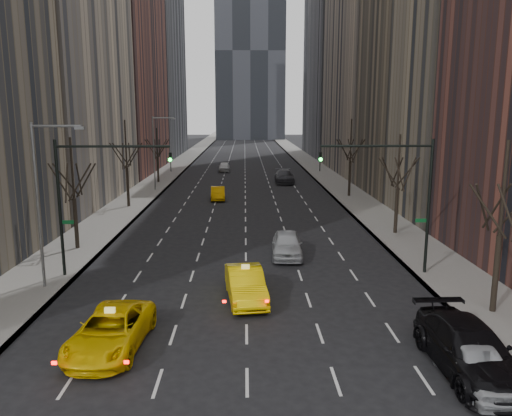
{
  "coord_description": "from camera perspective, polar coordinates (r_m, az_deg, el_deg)",
  "views": [
    {
      "loc": [
        -0.05,
        -16.63,
        9.69
      ],
      "look_at": [
        0.67,
        15.34,
        3.5
      ],
      "focal_mm": 35.0,
      "sensor_mm": 36.0,
      "label": 1
    }
  ],
  "objects": [
    {
      "name": "far_taxi",
      "position": [
        55.92,
        -4.38,
        1.69
      ],
      "size": [
        1.76,
        4.44,
        1.44
      ],
      "primitive_type": "imported",
      "rotation": [
        0.0,
        0.0,
        0.06
      ],
      "color": "#DB9604",
      "rests_on": "ground"
    },
    {
      "name": "silver_sedan_ahead",
      "position": [
        33.98,
        3.56,
        -4.14
      ],
      "size": [
        2.29,
        5.11,
        1.7
      ],
      "primitive_type": "imported",
      "rotation": [
        0.0,
        0.0,
        -0.06
      ],
      "color": "#AEB1B6",
      "rests_on": "ground"
    },
    {
      "name": "taxi_sedan",
      "position": [
        26.28,
        -1.21,
        -8.71
      ],
      "size": [
        2.4,
        5.33,
        1.7
      ],
      "primitive_type": "imported",
      "rotation": [
        0.0,
        0.0,
        0.12
      ],
      "color": "yellow",
      "rests_on": "ground"
    },
    {
      "name": "parked_sedan_silver",
      "position": [
        20.42,
        23.73,
        -15.81
      ],
      "size": [
        2.03,
        4.8,
        1.62
      ],
      "primitive_type": "imported",
      "rotation": [
        0.0,
        0.0,
        0.02
      ],
      "color": "#A1A4A9",
      "rests_on": "ground"
    },
    {
      "name": "bld_left_far",
      "position": [
        86.25,
        -16.59,
        18.73
      ],
      "size": [
        14.0,
        28.0,
        44.0
      ],
      "primitive_type": "cube",
      "color": "brown",
      "rests_on": "ground"
    },
    {
      "name": "tree_rw_b",
      "position": [
        40.9,
        15.86,
        2.14
      ],
      "size": [
        3.36,
        3.5,
        7.82
      ],
      "color": "black",
      "rests_on": "ground"
    },
    {
      "name": "taxi_suv",
      "position": [
        22.03,
        -16.27,
        -13.32
      ],
      "size": [
        3.03,
        5.89,
        1.59
      ],
      "primitive_type": "imported",
      "rotation": [
        0.0,
        0.0,
        -0.07
      ],
      "color": "yellow",
      "rests_on": "ground"
    },
    {
      "name": "streetlight_far",
      "position": [
        62.7,
        -11.29,
        7.02
      ],
      "size": [
        2.83,
        0.22,
        9.0
      ],
      "color": "slate",
      "rests_on": "ground"
    },
    {
      "name": "bld_left_deep",
      "position": [
        116.44,
        -12.73,
        20.75
      ],
      "size": [
        14.0,
        30.0,
        60.0
      ],
      "primitive_type": "cube",
      "color": "slate",
      "rests_on": "ground"
    },
    {
      "name": "bld_right_deep",
      "position": [
        115.32,
        10.13,
        20.43
      ],
      "size": [
        14.0,
        30.0,
        58.0
      ],
      "primitive_type": "cube",
      "color": "slate",
      "rests_on": "ground"
    },
    {
      "name": "sidewalk_right",
      "position": [
        88.03,
        6.76,
        4.61
      ],
      "size": [
        4.5,
        320.0,
        0.15
      ],
      "primitive_type": "cube",
      "color": "slate",
      "rests_on": "ground"
    },
    {
      "name": "ground",
      "position": [
        19.25,
        -1.03,
        -19.27
      ],
      "size": [
        400.0,
        400.0,
        0.0
      ],
      "primitive_type": "plane",
      "color": "black",
      "rests_on": "ground"
    },
    {
      "name": "tree_lw_b",
      "position": [
        37.12,
        -20.06,
        1.03
      ],
      "size": [
        3.36,
        3.5,
        7.82
      ],
      "color": "black",
      "rests_on": "ground"
    },
    {
      "name": "tree_lw_d",
      "position": [
        69.93,
        -11.19,
        5.72
      ],
      "size": [
        3.36,
        3.5,
        7.36
      ],
      "color": "black",
      "rests_on": "ground"
    },
    {
      "name": "streetlight_near",
      "position": [
        29.02,
        -23.12,
        2.01
      ],
      "size": [
        2.83,
        0.22,
        9.0
      ],
      "color": "slate",
      "rests_on": "ground"
    },
    {
      "name": "tree_rw_a",
      "position": [
        26.29,
        26.06,
        -2.95
      ],
      "size": [
        3.36,
        3.5,
        8.28
      ],
      "color": "black",
      "rests_on": "ground"
    },
    {
      "name": "parked_suv_black",
      "position": [
        21.09,
        23.12,
        -14.56
      ],
      "size": [
        2.71,
        6.36,
        1.83
      ],
      "primitive_type": "imported",
      "rotation": [
        0.0,
        0.0,
        0.02
      ],
      "color": "black",
      "rests_on": "ground"
    },
    {
      "name": "traffic_mast_right",
      "position": [
        30.35,
        16.29,
        2.55
      ],
      "size": [
        6.69,
        0.39,
        8.0
      ],
      "color": "black",
      "rests_on": "ground"
    },
    {
      "name": "far_suv_grey",
      "position": [
        69.1,
        3.24,
        3.62
      ],
      "size": [
        2.52,
        6.12,
        1.77
      ],
      "primitive_type": "imported",
      "rotation": [
        0.0,
        0.0,
        -0.01
      ],
      "color": "#303035",
      "rests_on": "ground"
    },
    {
      "name": "tree_rw_c",
      "position": [
        58.17,
        10.71,
        5.19
      ],
      "size": [
        3.36,
        3.5,
        8.74
      ],
      "color": "black",
      "rests_on": "ground"
    },
    {
      "name": "tree_lw_c",
      "position": [
        52.33,
        -14.54,
        4.4
      ],
      "size": [
        3.36,
        3.5,
        8.74
      ],
      "color": "black",
      "rests_on": "ground"
    },
    {
      "name": "far_car_white",
      "position": [
        82.49,
        -3.64,
        4.72
      ],
      "size": [
        1.89,
        4.52,
        1.53
      ],
      "primitive_type": "imported",
      "rotation": [
        0.0,
        0.0,
        0.02
      ],
      "color": "silver",
      "rests_on": "ground"
    },
    {
      "name": "bld_right_far",
      "position": [
        84.85,
        14.41,
        21.02
      ],
      "size": [
        14.0,
        28.0,
        50.0
      ],
      "primitive_type": "cube",
      "color": "tan",
      "rests_on": "ground"
    },
    {
      "name": "sidewalk_left",
      "position": [
        88.01,
        -9.29,
        4.54
      ],
      "size": [
        4.5,
        320.0,
        0.15
      ],
      "primitive_type": "cube",
      "color": "slate",
      "rests_on": "ground"
    },
    {
      "name": "traffic_mast_left",
      "position": [
        30.32,
        -18.68,
        2.41
      ],
      "size": [
        6.69,
        0.39,
        8.0
      ],
      "color": "black",
      "rests_on": "ground"
    }
  ]
}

